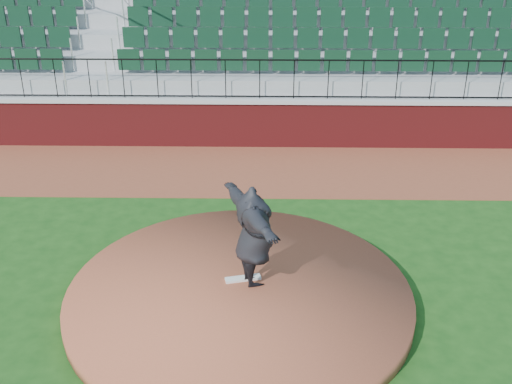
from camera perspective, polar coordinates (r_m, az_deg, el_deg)
ground at (r=10.80m, az=-0.14°, el=-9.75°), size 90.00×90.00×0.00m
warning_track at (r=15.50m, az=0.25°, el=2.07°), size 34.00×3.20×0.01m
field_wall at (r=16.76m, az=0.32°, el=6.16°), size 34.00×0.35×1.20m
wall_cap at (r=16.55m, az=0.33°, el=8.27°), size 34.00×0.45×0.10m
wall_railing at (r=16.39m, az=0.34°, el=10.10°), size 34.00×0.05×1.00m
seating_stands at (r=18.91m, az=0.44°, el=13.85°), size 34.00×5.10×4.60m
concourse_wall at (r=21.57m, az=0.52°, el=16.60°), size 34.00×0.50×5.50m
pitchers_mound at (r=10.67m, az=-1.52°, el=-9.42°), size 5.72×5.72×0.25m
pitching_rubber at (r=10.86m, az=-1.17°, el=-7.78°), size 0.62×0.29×0.04m
pitcher at (r=10.30m, az=-0.17°, el=-4.01°), size 1.38×2.29×1.81m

